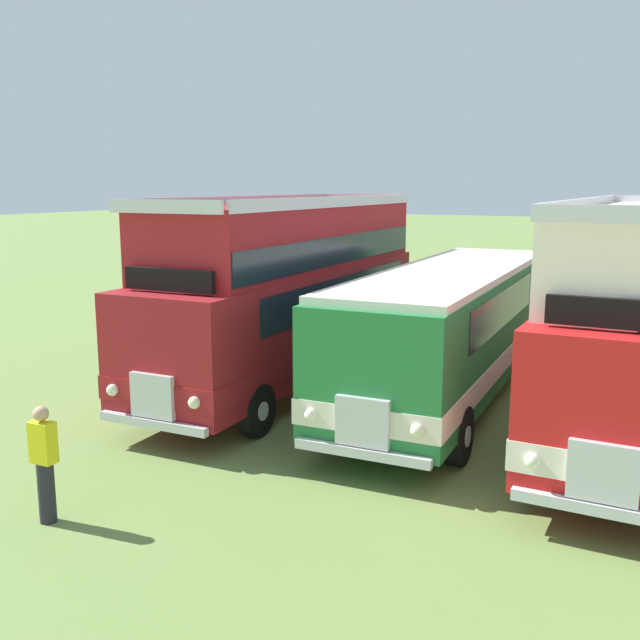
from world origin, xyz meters
TOP-DOWN VIEW (x-y plane):
  - bus_first_in_row at (-9.62, 0.07)m, footprint 2.64×10.48m
  - bus_second_in_row at (-5.77, 0.42)m, footprint 2.71×10.77m
  - marshal_person at (-9.33, -7.99)m, footprint 0.36×0.24m

SIDE VIEW (x-z plane):
  - marshal_person at x=-9.33m, z-range 0.02..1.75m
  - bus_second_in_row at x=-5.77m, z-range 0.26..3.25m
  - bus_first_in_row at x=-9.62m, z-range 0.10..4.62m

